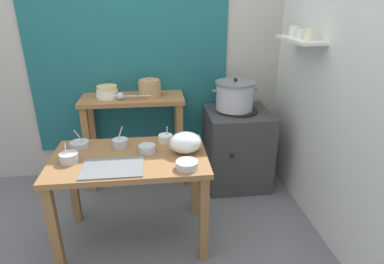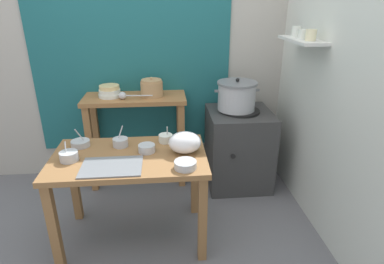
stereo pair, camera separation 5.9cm
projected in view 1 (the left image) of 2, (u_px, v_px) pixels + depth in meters
ground_plane at (151, 232)px, 2.62m from camera, size 9.00×9.00×0.00m
wall_back at (153, 49)px, 3.13m from camera, size 4.40×0.12×2.60m
wall_right at (327, 63)px, 2.45m from camera, size 0.30×3.20×2.60m
prep_table at (131, 170)px, 2.33m from camera, size 1.10×0.66×0.72m
back_shelf_table at (134, 119)px, 3.10m from camera, size 0.96×0.40×0.90m
stove_block at (236, 147)px, 3.20m from camera, size 0.60×0.61×0.78m
steamer_pot at (235, 95)px, 3.01m from camera, size 0.42×0.37×0.30m
clay_pot at (150, 88)px, 3.00m from camera, size 0.21×0.21×0.18m
bowl_stack_enamel at (107, 92)px, 2.98m from camera, size 0.21×0.21×0.11m
ladle at (122, 96)px, 2.91m from camera, size 0.31×0.07×0.07m
serving_tray at (113, 168)px, 2.12m from camera, size 0.40×0.28×0.01m
plastic_bag at (185, 142)px, 2.31m from camera, size 0.24×0.19×0.16m
prep_bowl_0 at (120, 143)px, 2.41m from camera, size 0.11×0.11×0.16m
prep_bowl_1 at (69, 157)px, 2.18m from camera, size 0.13×0.13×0.13m
prep_bowl_2 at (80, 144)px, 2.40m from camera, size 0.14×0.14×0.16m
prep_bowl_3 at (165, 138)px, 2.49m from camera, size 0.11×0.11×0.14m
prep_bowl_4 at (147, 148)px, 2.33m from camera, size 0.12×0.12×0.06m
prep_bowl_5 at (187, 164)px, 2.11m from camera, size 0.15×0.15×0.05m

